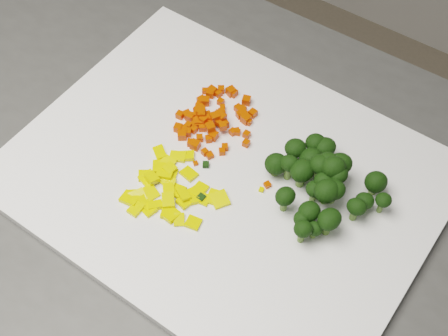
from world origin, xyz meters
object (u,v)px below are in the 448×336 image
Objects in this scene: counter_block at (193,315)px; pepper_pile at (170,184)px; cutting_board at (224,176)px; broccoli_pile at (327,183)px; carrot_pile at (216,113)px.

pepper_pile is at bearing -70.94° from counter_block.
counter_block is 0.47m from pepper_pile.
counter_block is at bearing -148.05° from cutting_board.
broccoli_pile is at bearing 30.25° from pepper_pile.
broccoli_pile is (0.17, 0.07, 0.49)m from counter_block.
carrot_pile reaches higher than counter_block.
pepper_pile is at bearing -149.75° from broccoli_pile.
counter_block is at bearing -86.23° from carrot_pile.
broccoli_pile is (0.16, 0.09, 0.02)m from pepper_pile.
carrot_pile is 0.17m from broccoli_pile.
carrot_pile is at bearing 93.77° from counter_block.
carrot_pile is 0.12m from pepper_pile.
carrot_pile is 0.86× the size of pepper_pile.
carrot_pile is at bearing 131.26° from cutting_board.
pepper_pile is (0.01, -0.02, 0.47)m from counter_block.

